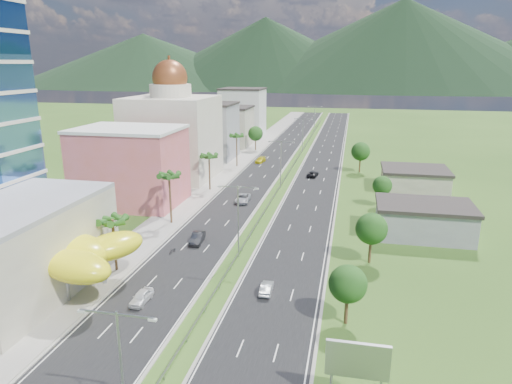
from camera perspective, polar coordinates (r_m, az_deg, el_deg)
The scene contains 36 objects.
ground at distance 60.00m, azimuth -4.55°, elevation -11.87°, with size 500.00×500.00×0.00m, color #2D5119.
road_left at distance 145.41m, azimuth 2.62°, elevation 4.75°, with size 11.00×260.00×0.04m, color black.
road_right at distance 143.80m, azimuth 8.55°, elevation 4.47°, with size 11.00×260.00×0.04m, color black.
sidewalk_left at distance 147.20m, azimuth -1.04°, elevation 4.92°, with size 7.00×260.00×0.12m, color gray.
median_guardrail at distance 126.77m, azimuth 4.64°, elevation 3.35°, with size 0.10×216.06×0.76m.
streetlight_median_a at distance 36.78m, azimuth -16.52°, elevation -19.87°, with size 6.04×0.25×11.00m.
streetlight_median_b at distance 66.24m, azimuth -2.24°, elevation -2.76°, with size 6.04×0.25×11.00m.
streetlight_median_c at distance 104.20m, azimuth 3.14°, elevation 4.10°, with size 6.04×0.25×11.00m.
streetlight_median_d at distance 148.19m, azimuth 5.86°, elevation 7.53°, with size 6.04×0.25×11.00m.
streetlight_median_e at distance 192.64m, azimuth 7.35°, elevation 9.38°, with size 6.04×0.25×11.00m.
lime_canopy at distance 63.07m, azimuth -23.58°, elevation -6.81°, with size 18.00×15.00×7.40m.
pink_shophouse at distance 95.77m, azimuth -15.42°, elevation 2.97°, with size 20.00×15.00×15.00m, color #CE5E54.
domed_building at distance 115.63m, azimuth -10.38°, elevation 7.35°, with size 20.00×20.00×28.70m.
midrise_grey at distance 139.01m, azimuth -6.05°, elevation 7.51°, with size 16.00×15.00×16.00m, color gray.
midrise_beige at distance 160.09m, azimuth -3.61°, elevation 8.11°, with size 16.00×15.00×13.00m, color #9E9482.
midrise_white at distance 181.90m, azimuth -1.66°, elevation 9.84°, with size 16.00×15.00×18.00m, color silver.
billboard at distance 40.35m, azimuth 12.56°, elevation -20.05°, with size 5.20×0.35×6.20m.
shed_near at distance 80.93m, azimuth 20.21°, elevation -3.44°, with size 15.00×10.00×5.00m, color gray.
shed_far at distance 109.87m, azimuth 19.17°, elevation 1.42°, with size 14.00×12.00×4.40m, color #9E9482.
palm_tree_b at distance 64.70m, azimuth -17.50°, elevation -3.67°, with size 3.60×3.60×8.10m.
palm_tree_c at distance 81.51m, azimuth -10.81°, elevation 1.80°, with size 3.60×3.60×9.60m.
palm_tree_d at distance 102.77m, azimuth -5.89°, elevation 4.33°, with size 3.60×3.60×8.60m.
palm_tree_e at distance 126.29m, azimuth -2.44°, elevation 6.89°, with size 3.60×3.60×9.40m.
leafy_tree_lfar at distance 150.77m, azimuth -0.06°, elevation 7.31°, with size 4.90×4.90×8.05m.
leafy_tree_ra at distance 51.32m, azimuth 11.41°, elevation -11.21°, with size 4.20×4.20×6.90m.
leafy_tree_rb at distance 66.90m, azimuth 14.25°, elevation -4.49°, with size 4.55×4.55×7.47m.
leafy_tree_rc at distance 94.05m, azimuth 15.51°, elevation 0.77°, with size 3.85×3.85×6.33m.
leafy_tree_rd at distance 122.91m, azimuth 12.95°, elevation 4.97°, with size 4.90×4.90×8.05m.
mountain_ridge at distance 503.60m, azimuth 17.38°, elevation 11.92°, with size 860.00×140.00×90.00m, color black, non-canonical shape.
car_white_near_left at distance 57.87m, azimuth -14.14°, elevation -12.61°, with size 1.67×4.15×1.41m, color white.
car_dark_left at distance 74.10m, azimuth -7.31°, elevation -5.68°, with size 1.71×4.90×1.62m, color black.
car_silver_mid_left at distance 94.52m, azimuth -1.64°, elevation -0.80°, with size 2.64×5.74×1.59m, color #A8A9AF.
car_yellow_far_left at distance 132.69m, azimuth 0.55°, elevation 4.03°, with size 2.05×5.05×1.47m, color gold.
car_silver_right at distance 58.39m, azimuth 1.33°, elevation -11.89°, with size 1.37×3.92×1.29m, color #A5A9AD.
car_dark_far_right at distance 116.76m, azimuth 7.10°, elevation 2.25°, with size 2.28×4.94×1.37m, color black.
motorcycle at distance 70.71m, azimuth -10.41°, elevation -7.11°, with size 0.53×1.75×1.12m, color black.
Camera 1 is at (15.52, -50.86, 27.80)m, focal length 32.00 mm.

